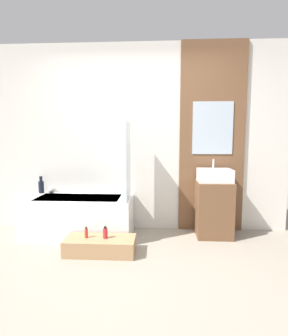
# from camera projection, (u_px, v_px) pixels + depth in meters

# --- Properties ---
(ground_plane) EXTENTS (12.00, 12.00, 0.00)m
(ground_plane) POSITION_uv_depth(u_px,v_px,m) (123.00, 288.00, 2.28)
(ground_plane) COLOR gray
(wall_tiled_back) EXTENTS (4.20, 0.06, 2.60)m
(wall_tiled_back) POSITION_uv_depth(u_px,v_px,m) (138.00, 138.00, 3.71)
(wall_tiled_back) COLOR silver
(wall_tiled_back) RESTS_ON ground_plane
(wall_wood_accent) EXTENTS (0.89, 0.04, 2.60)m
(wall_wood_accent) POSITION_uv_depth(u_px,v_px,m) (212.00, 137.00, 3.60)
(wall_wood_accent) COLOR brown
(wall_wood_accent) RESTS_ON ground_plane
(bathtub) EXTENTS (1.40, 0.66, 0.52)m
(bathtub) POSITION_uv_depth(u_px,v_px,m) (79.00, 216.00, 3.49)
(bathtub) COLOR white
(bathtub) RESTS_ON ground_plane
(glass_shower_screen) EXTENTS (0.01, 0.47, 0.98)m
(glass_shower_screen) POSITION_uv_depth(u_px,v_px,m) (128.00, 161.00, 3.30)
(glass_shower_screen) COLOR silver
(glass_shower_screen) RESTS_ON bathtub
(wooden_step_bench) EXTENTS (0.79, 0.35, 0.18)m
(wooden_step_bench) POSITION_uv_depth(u_px,v_px,m) (100.00, 246.00, 2.96)
(wooden_step_bench) COLOR #A87F56
(wooden_step_bench) RESTS_ON ground_plane
(vanity_cabinet) EXTENTS (0.45, 0.42, 0.73)m
(vanity_cabinet) POSITION_uv_depth(u_px,v_px,m) (214.00, 209.00, 3.47)
(vanity_cabinet) COLOR brown
(vanity_cabinet) RESTS_ON ground_plane
(sink) EXTENTS (0.43, 0.33, 0.29)m
(sink) POSITION_uv_depth(u_px,v_px,m) (215.00, 175.00, 3.42)
(sink) COLOR white
(sink) RESTS_ON vanity_cabinet
(vase_tall_dark) EXTENTS (0.07, 0.07, 0.24)m
(vase_tall_dark) POSITION_uv_depth(u_px,v_px,m) (41.00, 186.00, 3.72)
(vase_tall_dark) COLOR black
(vase_tall_dark) RESTS_ON bathtub
(vase_round_light) EXTENTS (0.10, 0.10, 0.10)m
(vase_round_light) POSITION_uv_depth(u_px,v_px,m) (51.00, 190.00, 3.71)
(vase_round_light) COLOR silver
(vase_round_light) RESTS_ON bathtub
(bottle_soap_primary) EXTENTS (0.04, 0.04, 0.13)m
(bottle_soap_primary) POSITION_uv_depth(u_px,v_px,m) (86.00, 233.00, 2.95)
(bottle_soap_primary) COLOR red
(bottle_soap_primary) RESTS_ON wooden_step_bench
(bottle_soap_secondary) EXTENTS (0.05, 0.05, 0.14)m
(bottle_soap_secondary) POSITION_uv_depth(u_px,v_px,m) (105.00, 233.00, 2.94)
(bottle_soap_secondary) COLOR red
(bottle_soap_secondary) RESTS_ON wooden_step_bench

